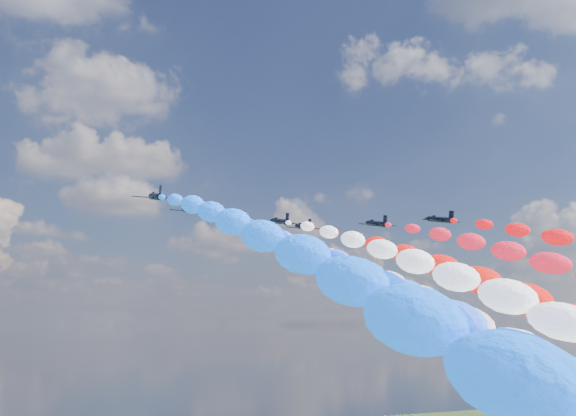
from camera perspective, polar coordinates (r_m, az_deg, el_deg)
name	(u,v)px	position (r m, az deg, el deg)	size (l,w,h in m)	color
jet_0	(156,197)	(123.95, -11.22, 0.96)	(8.44, 11.32, 2.49)	black
trail_0	(323,296)	(59.82, 2.98, -7.54)	(6.58, 128.31, 45.90)	#0F5CFF
jet_1	(191,210)	(137.16, -8.31, -0.17)	(8.44, 11.32, 2.49)	black
trail_1	(355,302)	(74.48, 5.73, -7.98)	(6.58, 128.31, 45.90)	#0837DC
jet_2	(224,221)	(151.18, -5.50, -1.13)	(8.44, 11.32, 2.49)	black
trail_2	(384,306)	(89.96, 8.20, -8.26)	(6.58, 128.31, 45.90)	#2760FF
jet_3	(280,222)	(150.84, -0.70, -1.16)	(8.44, 11.32, 2.49)	black
trail_3	(479,306)	(92.94, 15.98, -8.03)	(6.58, 128.31, 45.90)	white
jet_4	(251,231)	(165.92, -3.19, -1.95)	(8.44, 11.32, 2.49)	black
trail_4	(404,309)	(105.94, 9.87, -8.46)	(6.58, 128.31, 45.90)	white
jet_5	(303,227)	(158.95, 1.32, -1.61)	(8.44, 11.32, 2.49)	black
trail_5	(501,308)	(102.34, 17.72, -8.09)	(6.58, 128.31, 45.90)	red
jet_6	(377,224)	(155.37, 7.56, -1.33)	(8.44, 11.32, 2.49)	black
jet_7	(440,220)	(151.74, 12.83, -0.96)	(8.44, 11.32, 2.49)	black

